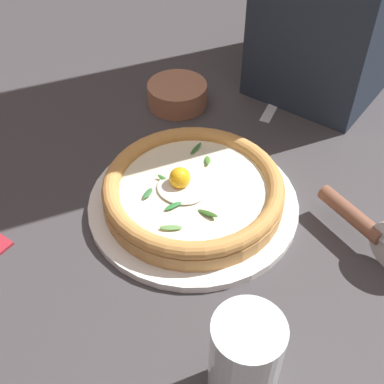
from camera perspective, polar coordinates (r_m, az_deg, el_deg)
The scene contains 7 objects.
ground_plane at distance 0.74m, azimuth -1.48°, elevation -1.83°, with size 2.40×2.40×0.03m, color #3D393C.
pizza_plate at distance 0.71m, azimuth 0.00°, elevation -1.49°, with size 0.30×0.30×0.01m, color white.
pizza at distance 0.69m, azimuth -0.02°, elevation 0.05°, with size 0.26×0.26×0.06m.
side_bowl at distance 0.91m, azimuth -1.71°, elevation 11.22°, with size 0.11×0.11×0.04m, color #B57655.
pizza_cutter at distance 0.68m, azimuth 18.97°, elevation -3.35°, with size 0.15×0.09×0.07m.
table_knife at distance 1.00m, azimuth 10.85°, elevation 12.52°, with size 0.03×0.22×0.01m.
drinking_glass at distance 0.52m, azimuth 5.98°, elevation -19.47°, with size 0.07×0.07×0.13m.
Camera 1 is at (-0.25, 0.44, 0.52)m, focal length 46.13 mm.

